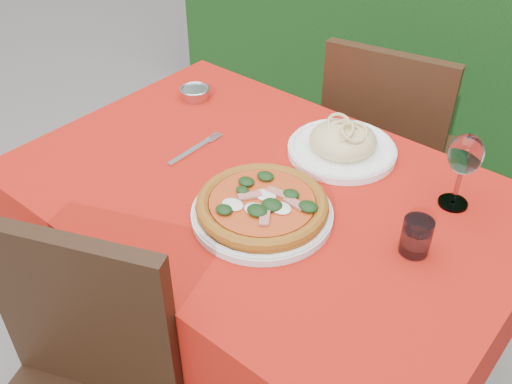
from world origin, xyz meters
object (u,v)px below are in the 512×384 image
Objects in this scene: water_glass at (416,238)px; wine_glass at (465,157)px; fork at (190,152)px; steel_ramekin at (195,94)px; pizza_plate at (262,207)px; chair_far at (386,147)px; pasta_plate at (342,144)px.

wine_glass is at bearing 91.12° from water_glass.
fork is 0.31m from steel_ramekin.
fork is at bearing 165.65° from pizza_plate.
chair_far is 0.51m from pasta_plate.
pizza_plate is at bearing -89.53° from pasta_plate.
wine_glass reaches higher than fork.
chair_far is at bearing 99.64° from pasta_plate.
pasta_plate reaches higher than pizza_plate.
pasta_plate is at bearing 38.69° from fork.
fork is at bearing -47.95° from steel_ramekin.
chair_far is 0.82m from pizza_plate.
pasta_plate is 3.41× the size of water_glass.
pizza_plate is 1.27× the size of pasta_plate.
chair_far reaches higher than steel_ramekin.
pizza_plate is 4.33× the size of water_glass.
pasta_plate is 0.41m from fork.
steel_ramekin is (-0.45, -0.46, 0.24)m from chair_far.
wine_glass reaches higher than pizza_plate.
pasta_plate is (-0.00, 0.34, 0.00)m from pizza_plate.
wine_glass is (0.33, -0.01, 0.11)m from pasta_plate.
steel_ramekin is at bearing -178.58° from wine_glass.
fork is at bearing -140.59° from pasta_plate.
pasta_plate is at bearing 90.47° from pizza_plate.
pasta_plate is (0.07, -0.43, 0.26)m from chair_far.
chair_far is 0.69m from steel_ramekin.
pizza_plate is at bearing -159.50° from water_glass.
pizza_plate is 1.74× the size of fork.
chair_far reaches higher than pizza_plate.
water_glass reaches higher than pizza_plate.
steel_ramekin reaches higher than fork.
chair_far reaches higher than pasta_plate.
water_glass is 1.00× the size of steel_ramekin.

